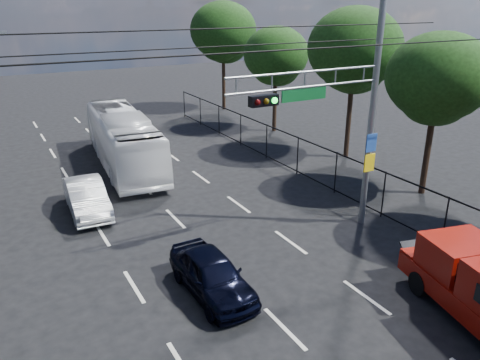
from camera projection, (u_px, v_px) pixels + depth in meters
lane_markings at (159, 202)px, 21.00m from camera, size 6.12×38.00×0.01m
signal_mast at (349, 97)px, 16.65m from camera, size 6.43×0.39×9.50m
utility_wires at (203, 43)px, 14.21m from camera, size 22.00×5.04×0.74m
fence_right at (320, 165)px, 22.61m from camera, size 0.06×34.03×2.00m
tree_right_b at (437, 85)px, 20.26m from camera, size 4.50×4.50×7.31m
tree_right_c at (354, 55)px, 25.19m from camera, size 5.10×5.10×8.29m
tree_right_d at (276, 59)px, 31.03m from camera, size 4.32×4.32×7.02m
tree_right_e at (223, 35)px, 37.26m from camera, size 5.28×5.28×8.58m
navy_hatchback at (212, 274)px, 14.20m from camera, size 1.59×3.86×1.31m
white_bus at (123, 140)px, 25.20m from camera, size 3.46×10.73×2.94m
white_van at (87, 197)px, 19.75m from camera, size 1.66×4.25×1.38m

